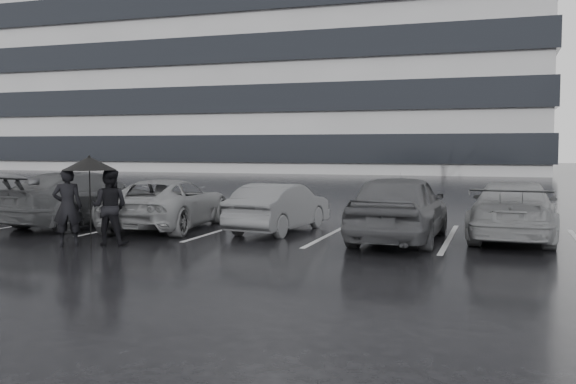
# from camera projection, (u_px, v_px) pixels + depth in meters

# --- Properties ---
(ground) EXTENTS (160.00, 160.00, 0.00)m
(ground) POSITION_uv_depth(u_px,v_px,m) (275.00, 247.00, 13.53)
(ground) COLOR black
(ground) RESTS_ON ground
(office_building) EXTENTS (61.00, 26.00, 29.00)m
(office_building) POSITION_uv_depth(u_px,v_px,m) (228.00, 26.00, 64.88)
(office_building) COLOR #99999B
(office_building) RESTS_ON ground
(car_main) EXTENTS (1.90, 4.55, 1.54)m
(car_main) POSITION_uv_depth(u_px,v_px,m) (399.00, 207.00, 14.32)
(car_main) COLOR black
(car_main) RESTS_ON ground
(car_west_a) EXTENTS (1.69, 3.78, 1.21)m
(car_west_a) POSITION_uv_depth(u_px,v_px,m) (279.00, 207.00, 16.02)
(car_west_a) COLOR #2E2E30
(car_west_a) RESTS_ON ground
(car_west_b) EXTENTS (2.62, 4.81, 1.28)m
(car_west_b) POSITION_uv_depth(u_px,v_px,m) (168.00, 204.00, 16.68)
(car_west_b) COLOR #515154
(car_west_b) RESTS_ON ground
(car_west_c) EXTENTS (3.05, 5.32, 1.45)m
(car_west_c) POSITION_uv_depth(u_px,v_px,m) (87.00, 198.00, 17.30)
(car_west_c) COLOR black
(car_west_c) RESTS_ON ground
(car_west_d) EXTENTS (1.99, 4.27, 1.35)m
(car_west_d) POSITION_uv_depth(u_px,v_px,m) (0.00, 197.00, 18.38)
(car_west_d) COLOR #2E2E30
(car_west_d) RESTS_ON ground
(car_east) EXTENTS (2.09, 4.69, 1.34)m
(car_east) POSITION_uv_depth(u_px,v_px,m) (514.00, 210.00, 14.59)
(car_east) COLOR #515154
(car_east) RESTS_ON ground
(pedestrian_left) EXTENTS (0.73, 0.66, 1.67)m
(pedestrian_left) POSITION_uv_depth(u_px,v_px,m) (68.00, 207.00, 13.67)
(pedestrian_left) COLOR black
(pedestrian_left) RESTS_ON ground
(pedestrian_right) EXTENTS (0.92, 0.79, 1.65)m
(pedestrian_right) POSITION_uv_depth(u_px,v_px,m) (109.00, 207.00, 13.80)
(pedestrian_right) COLOR black
(pedestrian_right) RESTS_ON ground
(umbrella) EXTENTS (1.14, 1.14, 1.93)m
(umbrella) POSITION_uv_depth(u_px,v_px,m) (89.00, 163.00, 13.70)
(umbrella) COLOR black
(umbrella) RESTS_ON ground
(stall_stripes) EXTENTS (19.72, 5.00, 0.00)m
(stall_stripes) POSITION_uv_depth(u_px,v_px,m) (278.00, 231.00, 16.15)
(stall_stripes) COLOR #ABABAD
(stall_stripes) RESTS_ON ground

